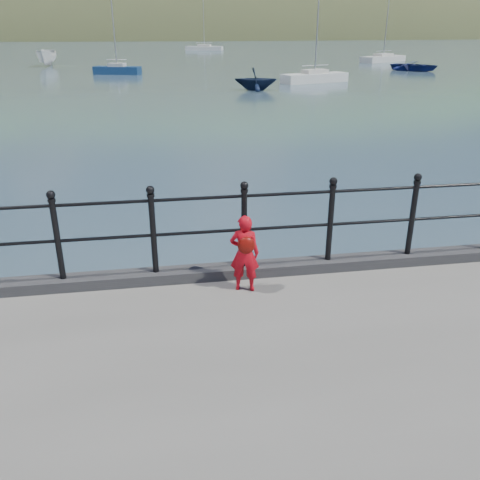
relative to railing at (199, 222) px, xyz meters
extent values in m
plane|color=#2D4251|center=(0.00, 0.15, -1.82)|extent=(600.00, 600.00, 0.00)
cube|color=#28282B|center=(0.00, 0.00, -0.75)|extent=(60.00, 0.30, 0.15)
cylinder|color=black|center=(0.00, 0.00, -0.15)|extent=(18.00, 0.04, 0.04)
cylinder|color=black|center=(0.00, 0.00, 0.32)|extent=(18.00, 0.04, 0.04)
cylinder|color=black|center=(-1.80, 0.00, -0.15)|extent=(0.08, 0.08, 1.05)
sphere|color=black|center=(-1.80, 0.00, 0.47)|extent=(0.11, 0.11, 0.11)
cylinder|color=black|center=(-0.60, 0.00, -0.15)|extent=(0.08, 0.08, 1.05)
sphere|color=black|center=(-0.60, 0.00, 0.47)|extent=(0.11, 0.11, 0.11)
cylinder|color=black|center=(0.60, 0.00, -0.15)|extent=(0.08, 0.08, 1.05)
sphere|color=black|center=(0.60, 0.00, 0.47)|extent=(0.11, 0.11, 0.11)
cylinder|color=black|center=(1.80, 0.00, -0.15)|extent=(0.08, 0.08, 1.05)
sphere|color=black|center=(1.80, 0.00, 0.47)|extent=(0.11, 0.11, 0.11)
cylinder|color=black|center=(3.00, 0.00, -0.15)|extent=(0.08, 0.08, 1.05)
sphere|color=black|center=(3.00, 0.00, 0.47)|extent=(0.11, 0.11, 0.11)
ellipsoid|color=#333A21|center=(20.00, 195.15, -17.22)|extent=(400.00, 100.00, 88.00)
ellipsoid|color=#387026|center=(60.00, 255.15, -29.12)|extent=(600.00, 180.00, 156.00)
cube|color=silver|center=(-35.00, 181.15, 1.18)|extent=(9.00, 6.00, 6.00)
cube|color=#4C4744|center=(-35.00, 181.15, 5.18)|extent=(9.50, 6.50, 2.00)
cube|color=silver|center=(-12.00, 181.15, 1.18)|extent=(9.00, 6.00, 6.00)
cube|color=#4C4744|center=(-12.00, 181.15, 5.18)|extent=(9.50, 6.50, 2.00)
cube|color=silver|center=(18.00, 181.15, 1.18)|extent=(9.00, 6.00, 6.00)
cube|color=#4C4744|center=(18.00, 181.15, 5.18)|extent=(9.50, 6.50, 2.00)
cube|color=silver|center=(45.00, 181.15, 1.18)|extent=(9.00, 6.00, 6.00)
cube|color=#4C4744|center=(45.00, 181.15, 5.18)|extent=(9.50, 6.50, 2.00)
imported|color=red|center=(0.54, -0.41, -0.31)|extent=(0.43, 0.33, 1.03)
ellipsoid|color=red|center=(0.54, -0.54, -0.14)|extent=(0.22, 0.11, 0.23)
imported|color=navy|center=(25.29, 43.49, -1.35)|extent=(5.55, 5.63, 0.96)
imported|color=white|center=(-11.85, 55.67, -0.90)|extent=(1.90, 4.82, 1.85)
imported|color=black|center=(6.55, 29.93, -1.06)|extent=(3.32, 3.02, 1.52)
cube|color=beige|center=(27.80, 56.65, -1.57)|extent=(6.95, 5.22, 0.90)
cube|color=beige|center=(27.80, 56.65, -1.07)|extent=(2.77, 2.39, 0.50)
cylinder|color=#A5A5A8|center=(27.80, 56.65, 3.36)|extent=(0.10, 0.10, 8.96)
cylinder|color=#A5A5A8|center=(27.80, 56.65, -0.52)|extent=(2.72, 1.67, 0.06)
cube|color=silver|center=(12.16, 34.30, -1.57)|extent=(5.79, 3.34, 0.90)
cube|color=beige|center=(12.16, 34.30, -1.07)|extent=(2.21, 1.68, 0.50)
cylinder|color=#A5A5A8|center=(12.16, 34.30, 2.32)|extent=(0.10, 0.10, 6.88)
cylinder|color=#A5A5A8|center=(12.16, 34.30, -0.52)|extent=(2.39, 0.91, 0.06)
cube|color=silver|center=(9.00, 91.53, -1.57)|extent=(6.90, 3.99, 0.90)
cube|color=beige|center=(9.00, 91.53, -1.07)|extent=(2.64, 2.05, 0.50)
cylinder|color=#A5A5A8|center=(9.00, 91.53, 3.29)|extent=(0.10, 0.10, 8.82)
cylinder|color=#A5A5A8|center=(9.00, 91.53, -0.52)|extent=(2.84, 1.01, 0.06)
cube|color=navy|center=(-3.70, 44.26, -1.57)|extent=(4.47, 2.61, 0.90)
cube|color=beige|center=(-3.70, 44.26, -1.07)|extent=(1.71, 1.37, 0.50)
cylinder|color=#A5A5A8|center=(-3.70, 44.26, 1.64)|extent=(0.10, 0.10, 5.53)
cylinder|color=#A5A5A8|center=(-3.70, 44.26, -0.52)|extent=(1.84, 0.65, 0.06)
camera|label=1|loc=(-0.47, -6.21, 2.37)|focal=38.00mm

